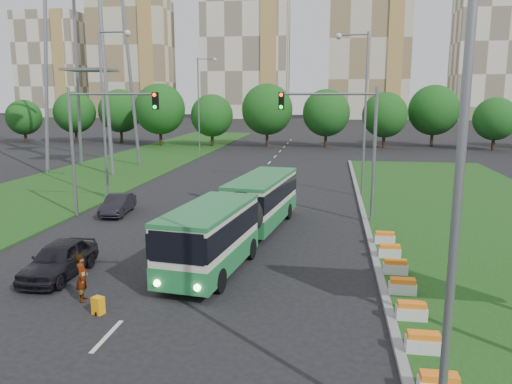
% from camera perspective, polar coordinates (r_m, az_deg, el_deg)
% --- Properties ---
extents(ground, '(360.00, 360.00, 0.00)m').
position_cam_1_polar(ground, '(21.54, -2.37, -9.46)').
color(ground, black).
rests_on(ground, ground).
extents(grass_median, '(14.00, 60.00, 0.15)m').
position_cam_1_polar(grass_median, '(30.21, 25.93, -4.42)').
color(grass_median, '#1B4614').
rests_on(grass_median, ground).
extents(median_kerb, '(0.30, 60.00, 0.18)m').
position_cam_1_polar(median_kerb, '(28.87, 12.63, -4.20)').
color(median_kerb, gray).
rests_on(median_kerb, ground).
extents(left_verge, '(12.00, 110.00, 0.10)m').
position_cam_1_polar(left_verge, '(50.42, -17.27, 1.97)').
color(left_verge, '#1B4614').
rests_on(left_verge, ground).
extents(lane_markings, '(0.20, 100.00, 0.01)m').
position_cam_1_polar(lane_markings, '(41.10, -1.21, 0.44)').
color(lane_markings, silver).
rests_on(lane_markings, ground).
extents(flower_planters, '(1.10, 13.70, 0.60)m').
position_cam_1_polar(flower_planters, '(19.93, 16.41, -10.27)').
color(flower_planters, silver).
rests_on(flower_planters, grass_median).
extents(traffic_mast_median, '(5.76, 0.32, 8.00)m').
position_cam_1_polar(traffic_mast_median, '(29.91, 10.35, 6.64)').
color(traffic_mast_median, gray).
rests_on(traffic_mast_median, ground).
extents(traffic_mast_left, '(5.76, 0.32, 8.00)m').
position_cam_1_polar(traffic_mast_left, '(32.22, -17.83, 6.60)').
color(traffic_mast_left, gray).
rests_on(traffic_mast_left, ground).
extents(street_lamps, '(36.00, 60.00, 12.00)m').
position_cam_1_polar(street_lamps, '(30.63, -4.46, 8.10)').
color(street_lamps, gray).
rests_on(street_lamps, ground).
extents(tree_line, '(120.00, 8.00, 9.00)m').
position_cam_1_polar(tree_line, '(75.13, 13.38, 8.39)').
color(tree_line, '#144512').
rests_on(tree_line, ground).
extents(apartment_tower_west, '(26.00, 15.00, 48.00)m').
position_cam_1_polar(apartment_tower_west, '(183.99, -14.00, 15.81)').
color(apartment_tower_west, beige).
rests_on(apartment_tower_west, ground).
extents(apartment_tower_cwest, '(28.00, 15.00, 52.00)m').
position_cam_1_polar(apartment_tower_cwest, '(173.24, -1.13, 17.11)').
color(apartment_tower_cwest, beige).
rests_on(apartment_tower_cwest, ground).
extents(apartment_tower_ceast, '(25.00, 15.00, 50.00)m').
position_cam_1_polar(apartment_tower_ceast, '(171.07, 12.79, 16.59)').
color(apartment_tower_ceast, beige).
rests_on(apartment_tower_ceast, ground).
extents(apartment_tower_east, '(27.00, 15.00, 47.00)m').
position_cam_1_polar(apartment_tower_east, '(178.06, 26.17, 15.05)').
color(apartment_tower_east, beige).
rests_on(apartment_tower_east, ground).
extents(midrise_west, '(22.00, 14.00, 36.00)m').
position_cam_1_polar(midrise_west, '(196.78, -22.24, 13.25)').
color(midrise_west, beige).
rests_on(midrise_west, ground).
extents(articulated_bus, '(2.42, 15.55, 2.56)m').
position_cam_1_polar(articulated_bus, '(25.41, -1.81, -2.57)').
color(articulated_bus, beige).
rests_on(articulated_bus, ground).
extents(car_left_near, '(1.84, 4.45, 1.51)m').
position_cam_1_polar(car_left_near, '(22.69, -21.59, -7.16)').
color(car_left_near, black).
rests_on(car_left_near, ground).
extents(car_left_far, '(1.76, 3.99, 1.27)m').
position_cam_1_polar(car_left_far, '(33.22, -15.51, -1.38)').
color(car_left_far, black).
rests_on(car_left_far, ground).
extents(pedestrian, '(0.60, 0.76, 1.82)m').
position_cam_1_polar(pedestrian, '(19.77, -19.26, -9.20)').
color(pedestrian, gray).
rests_on(pedestrian, ground).
extents(shopping_trolley, '(0.37, 0.39, 0.63)m').
position_cam_1_polar(shopping_trolley, '(18.68, -17.60, -12.27)').
color(shopping_trolley, orange).
rests_on(shopping_trolley, ground).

